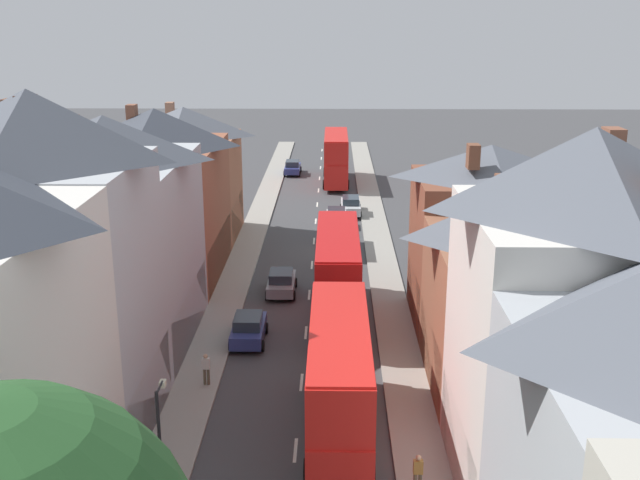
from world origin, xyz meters
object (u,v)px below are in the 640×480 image
(double_decker_bus_lead, at_px, (336,157))
(delivery_van, at_px, (337,234))
(car_parked_right_a, at_px, (336,217))
(double_decker_bus_mid_street, at_px, (338,274))
(car_mid_black, at_px, (351,205))
(street_lamp, at_px, (161,450))
(double_decker_bus_far_approaching, at_px, (339,381))
(pedestrian_mid_left, at_px, (418,472))
(car_parked_left_a, at_px, (293,167))
(pedestrian_mid_right, at_px, (206,368))
(car_near_blue, at_px, (281,282))
(car_near_silver, at_px, (249,328))

(double_decker_bus_lead, height_order, delivery_van, double_decker_bus_lead)
(double_decker_bus_lead, relative_size, car_parked_right_a, 2.79)
(double_decker_bus_mid_street, height_order, car_mid_black, double_decker_bus_mid_street)
(car_mid_black, height_order, street_lamp, street_lamp)
(double_decker_bus_far_approaching, relative_size, pedestrian_mid_left, 6.71)
(double_decker_bus_mid_street, bearing_deg, double_decker_bus_far_approaching, -90.00)
(delivery_van, bearing_deg, pedestrian_mid_left, -84.53)
(double_decker_bus_mid_street, bearing_deg, car_mid_black, 86.92)
(car_parked_left_a, relative_size, delivery_van, 0.82)
(double_decker_bus_lead, xyz_separation_m, car_parked_right_a, (0.01, -17.16, -2.02))
(double_decker_bus_mid_street, height_order, pedestrian_mid_left, double_decker_bus_mid_street)
(car_mid_black, bearing_deg, delivery_van, -96.80)
(delivery_van, bearing_deg, double_decker_bus_far_approaching, -90.02)
(double_decker_bus_lead, height_order, pedestrian_mid_right, double_decker_bus_lead)
(car_parked_right_a, xyz_separation_m, car_mid_black, (1.30, 3.96, 0.04))
(car_near_blue, height_order, pedestrian_mid_left, pedestrian_mid_left)
(double_decker_bus_lead, bearing_deg, pedestrian_mid_left, -86.93)
(car_parked_right_a, height_order, pedestrian_mid_right, pedestrian_mid_right)
(double_decker_bus_lead, relative_size, delivery_van, 2.08)
(car_parked_left_a, bearing_deg, pedestrian_mid_left, -82.47)
(pedestrian_mid_left, xyz_separation_m, pedestrian_mid_right, (-9.29, 8.41, 0.00))
(double_decker_bus_mid_street, distance_m, pedestrian_mid_left, 17.34)
(car_near_blue, height_order, car_mid_black, car_mid_black)
(double_decker_bus_lead, bearing_deg, car_parked_right_a, -89.97)
(car_mid_black, relative_size, street_lamp, 0.78)
(car_near_blue, height_order, car_parked_left_a, car_parked_left_a)
(car_near_blue, height_order, delivery_van, delivery_van)
(double_decker_bus_far_approaching, height_order, car_near_silver, double_decker_bus_far_approaching)
(car_mid_black, distance_m, street_lamp, 44.20)
(double_decker_bus_far_approaching, distance_m, car_parked_left_a, 55.69)
(double_decker_bus_lead, height_order, car_parked_right_a, double_decker_bus_lead)
(pedestrian_mid_left, distance_m, street_lamp, 9.48)
(double_decker_bus_far_approaching, relative_size, car_near_silver, 2.80)
(car_parked_right_a, bearing_deg, car_parked_left_a, 102.69)
(double_decker_bus_lead, height_order, street_lamp, street_lamp)
(double_decker_bus_lead, xyz_separation_m, street_lamp, (-6.04, -56.72, 0.43))
(car_parked_left_a, xyz_separation_m, delivery_van, (4.90, -28.72, 0.54))
(car_parked_left_a, xyz_separation_m, car_mid_black, (6.20, -17.81, 0.04))
(pedestrian_mid_left, bearing_deg, street_lamp, -166.53)
(double_decker_bus_lead, bearing_deg, delivery_van, -89.98)
(double_decker_bus_far_approaching, relative_size, delivery_van, 2.08)
(car_parked_right_a, bearing_deg, pedestrian_mid_left, -85.54)
(car_near_silver, bearing_deg, pedestrian_mid_left, -60.19)
(double_decker_bus_far_approaching, bearing_deg, double_decker_bus_mid_street, 90.00)
(double_decker_bus_lead, xyz_separation_m, car_parked_left_a, (-4.89, 4.60, -2.02))
(street_lamp, bearing_deg, car_near_blue, 84.00)
(car_near_blue, relative_size, car_parked_right_a, 1.00)
(delivery_van, xyz_separation_m, street_lamp, (-6.05, -32.61, 1.90))
(double_decker_bus_mid_street, xyz_separation_m, pedestrian_mid_right, (-6.36, -8.59, -1.78))
(double_decker_bus_lead, height_order, car_parked_left_a, double_decker_bus_lead)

